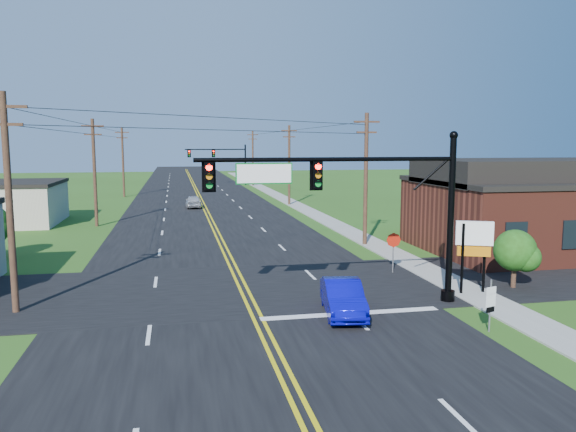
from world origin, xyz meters
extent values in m
plane|color=#2B4E16|center=(0.00, 0.00, 0.00)|extent=(260.00, 260.00, 0.00)
cube|color=black|center=(0.00, 50.00, 0.02)|extent=(16.00, 220.00, 0.04)
cube|color=black|center=(0.00, 12.00, 0.02)|extent=(70.00, 10.00, 0.04)
cube|color=gray|center=(10.50, 40.00, 0.04)|extent=(2.00, 160.00, 0.08)
cylinder|color=black|center=(8.80, 8.00, 3.60)|extent=(0.28, 0.28, 7.20)
cylinder|color=black|center=(8.80, 8.00, 0.25)|extent=(0.60, 0.60, 0.50)
sphere|color=black|center=(8.80, 8.00, 7.30)|extent=(0.36, 0.36, 0.36)
cylinder|color=black|center=(3.30, 8.00, 6.30)|extent=(11.00, 0.18, 0.18)
cube|color=#055F1D|center=(0.60, 8.00, 5.75)|extent=(2.30, 0.06, 0.85)
cylinder|color=black|center=(8.80, 80.00, 3.60)|extent=(0.28, 0.28, 7.20)
cylinder|color=black|center=(8.80, 80.00, 0.25)|extent=(0.60, 0.60, 0.50)
sphere|color=black|center=(8.80, 80.00, 7.30)|extent=(0.36, 0.36, 0.36)
cylinder|color=black|center=(3.80, 80.00, 6.00)|extent=(10.00, 0.18, 0.18)
cube|color=#055F1D|center=(0.60, 80.00, 5.45)|extent=(2.30, 0.06, 0.85)
cube|color=#5C251A|center=(20.00, 18.00, 2.20)|extent=(14.00, 11.00, 4.40)
cube|color=black|center=(20.00, 18.00, 4.55)|extent=(14.20, 11.20, 0.30)
cylinder|color=#341F17|center=(-9.50, 10.00, 4.50)|extent=(0.28, 0.28, 9.00)
cube|color=#341F17|center=(-9.50, 10.00, 8.40)|extent=(1.80, 0.12, 0.12)
cube|color=#341F17|center=(-9.50, 10.00, 7.70)|extent=(1.40, 0.12, 0.12)
cylinder|color=#341F17|center=(-9.50, 35.00, 4.50)|extent=(0.28, 0.28, 9.00)
cube|color=#341F17|center=(-9.50, 35.00, 8.40)|extent=(1.80, 0.12, 0.12)
cube|color=#341F17|center=(-9.50, 35.00, 7.70)|extent=(1.40, 0.12, 0.12)
cylinder|color=#341F17|center=(-9.50, 62.00, 4.50)|extent=(0.28, 0.28, 9.00)
cube|color=#341F17|center=(-9.50, 62.00, 8.40)|extent=(1.80, 0.12, 0.12)
cube|color=#341F17|center=(-9.50, 62.00, 7.70)|extent=(1.40, 0.12, 0.12)
cylinder|color=#341F17|center=(9.80, 22.00, 4.50)|extent=(0.28, 0.28, 9.00)
cube|color=#341F17|center=(9.80, 22.00, 8.40)|extent=(1.80, 0.12, 0.12)
cube|color=#341F17|center=(9.80, 22.00, 7.70)|extent=(1.40, 0.12, 0.12)
cylinder|color=#341F17|center=(9.80, 48.00, 4.50)|extent=(0.28, 0.28, 9.00)
cube|color=#341F17|center=(9.80, 48.00, 8.40)|extent=(1.80, 0.12, 0.12)
cube|color=#341F17|center=(9.80, 48.00, 7.70)|extent=(1.40, 0.12, 0.12)
cylinder|color=#341F17|center=(9.80, 78.00, 4.50)|extent=(0.28, 0.28, 9.00)
cube|color=#341F17|center=(9.80, 78.00, 8.40)|extent=(1.80, 0.12, 0.12)
cube|color=#341F17|center=(9.80, 78.00, 7.70)|extent=(1.40, 0.12, 0.12)
cylinder|color=#341F17|center=(16.00, 26.00, 0.92)|extent=(0.24, 0.24, 1.85)
sphere|color=#1D410F|center=(16.00, 26.00, 2.60)|extent=(3.00, 3.00, 3.00)
cylinder|color=#341F17|center=(13.00, 9.50, 0.66)|extent=(0.24, 0.24, 1.32)
sphere|color=#1D410F|center=(13.00, 9.50, 1.86)|extent=(2.00, 2.00, 2.00)
imported|color=#0808B3|center=(3.65, 7.00, 0.70)|extent=(2.11, 4.40, 1.39)
imported|color=#BABBC0|center=(-1.00, 47.17, 0.68)|extent=(1.67, 4.02, 1.36)
cylinder|color=slate|center=(8.38, 3.95, 0.99)|extent=(0.08, 0.08, 1.98)
cube|color=white|center=(8.38, 3.92, 1.58)|extent=(0.48, 0.18, 0.27)
cube|color=white|center=(8.38, 3.92, 1.22)|extent=(0.48, 0.18, 0.50)
cube|color=black|center=(8.38, 3.92, 0.86)|extent=(0.39, 0.15, 0.20)
cylinder|color=slate|center=(8.50, 13.67, 1.03)|extent=(0.07, 0.07, 2.06)
cylinder|color=#AD1809|center=(8.50, 13.64, 1.81)|extent=(0.78, 0.09, 0.78)
cylinder|color=black|center=(9.95, 8.92, 1.66)|extent=(0.17, 0.17, 3.32)
cylinder|color=black|center=(11.05, 8.92, 1.66)|extent=(0.17, 0.17, 3.32)
cube|color=white|center=(10.50, 8.92, 2.86)|extent=(1.62, 0.86, 1.11)
cube|color=#CC720C|center=(10.50, 8.92, 2.03)|extent=(1.44, 0.76, 0.46)
camera|label=1|loc=(-2.92, -14.28, 6.94)|focal=35.00mm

